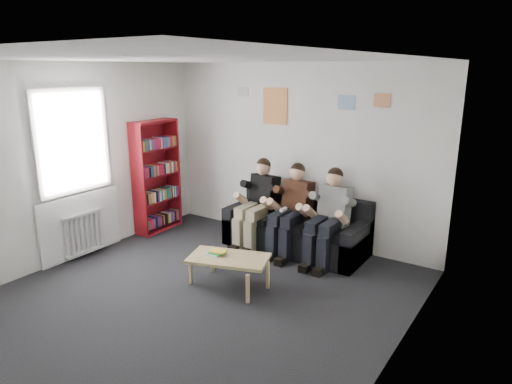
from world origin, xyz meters
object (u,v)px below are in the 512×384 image
at_px(sofa, 297,230).
at_px(person_middle, 291,211).
at_px(person_left, 257,204).
at_px(person_right, 328,218).
at_px(bookshelf, 157,176).
at_px(coffee_table, 229,260).

distance_m(sofa, person_middle, 0.41).
relative_size(person_left, person_right, 1.00).
distance_m(person_middle, person_right, 0.58).
xyz_separation_m(bookshelf, coffee_table, (2.21, -1.00, -0.57)).
distance_m(bookshelf, person_middle, 2.35).
bearing_deg(sofa, person_right, -18.65).
distance_m(person_left, person_middle, 0.58).
distance_m(sofa, coffee_table, 1.53).
xyz_separation_m(coffee_table, person_left, (-0.47, 1.33, 0.31)).
bearing_deg(coffee_table, person_left, 109.52).
relative_size(bookshelf, coffee_table, 1.89).
bearing_deg(sofa, person_middle, -90.00).
height_order(person_left, person_right, person_left).
bearing_deg(coffee_table, bookshelf, 155.61).
distance_m(person_left, person_right, 1.16).
height_order(person_left, person_middle, person_left).
bearing_deg(sofa, coffee_table, -94.12).
relative_size(sofa, person_middle, 1.59).
xyz_separation_m(sofa, bookshelf, (-2.32, -0.52, 0.62)).
bearing_deg(person_left, sofa, 26.15).
xyz_separation_m(coffee_table, person_middle, (0.11, 1.33, 0.31)).
relative_size(coffee_table, person_middle, 0.73).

